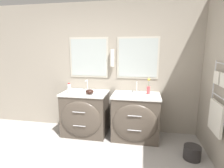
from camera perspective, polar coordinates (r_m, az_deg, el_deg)
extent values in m
cube|color=#9E9384|center=(3.63, -2.67, 5.13)|extent=(5.37, 0.06, 2.60)
cube|color=#BCB7A8|center=(3.66, -7.57, 8.56)|extent=(0.82, 0.01, 0.81)
cube|color=#B2BCBA|center=(3.65, -7.63, 8.55)|extent=(0.75, 0.01, 0.74)
cube|color=#BCB7A8|center=(3.49, 8.41, 8.41)|extent=(0.82, 0.01, 0.81)
cube|color=#B2BCBA|center=(3.48, 8.41, 8.40)|extent=(0.75, 0.01, 0.74)
cylinder|color=white|center=(3.49, 0.06, 8.52)|extent=(0.09, 0.09, 0.34)
cube|color=silver|center=(3.54, 0.22, 8.57)|extent=(0.05, 0.02, 0.08)
cylinder|color=silver|center=(3.03, 30.18, -1.03)|extent=(0.02, 0.02, 0.82)
cylinder|color=silver|center=(2.74, 32.72, 5.58)|extent=(0.02, 0.51, 0.02)
cylinder|color=silver|center=(2.76, 32.38, 2.46)|extent=(0.02, 0.51, 0.02)
cylinder|color=silver|center=(2.78, 32.06, -0.61)|extent=(0.02, 0.51, 0.02)
cylinder|color=silver|center=(2.81, 31.73, -3.62)|extent=(0.02, 0.51, 0.02)
cylinder|color=silver|center=(2.85, 31.42, -6.56)|extent=(0.02, 0.51, 0.02)
cylinder|color=silver|center=(2.90, 31.11, -9.41)|extent=(0.02, 0.51, 0.02)
cube|color=silver|center=(2.89, 30.77, -9.39)|extent=(0.04, 0.43, 0.45)
cube|color=silver|center=(2.66, 32.78, 1.00)|extent=(0.04, 0.17, 0.18)
cube|color=silver|center=(2.86, 31.12, 1.79)|extent=(0.04, 0.17, 0.18)
cube|color=#4C4238|center=(3.60, -8.61, -9.58)|extent=(0.86, 0.58, 0.83)
ellipsoid|color=#4C4238|center=(3.35, -10.23, -11.29)|extent=(0.79, 0.13, 0.69)
cube|color=silver|center=(3.48, -8.82, -2.95)|extent=(0.88, 0.61, 0.03)
ellipsoid|color=white|center=(3.45, -8.96, -3.43)|extent=(0.42, 0.37, 0.08)
cylinder|color=silver|center=(3.23, -10.80, -9.06)|extent=(0.24, 0.01, 0.01)
cylinder|color=silver|center=(3.33, -10.62, -13.33)|extent=(0.24, 0.01, 0.01)
cube|color=#4C4238|center=(3.43, 7.68, -10.68)|extent=(0.86, 0.58, 0.83)
ellipsoid|color=#4C4238|center=(3.16, 7.42, -12.63)|extent=(0.79, 0.13, 0.69)
cube|color=silver|center=(3.29, 7.88, -3.73)|extent=(0.88, 0.61, 0.03)
ellipsoid|color=white|center=(3.27, 7.84, -4.25)|extent=(0.42, 0.37, 0.08)
cylinder|color=silver|center=(3.03, 7.42, -10.34)|extent=(0.24, 0.01, 0.01)
cylinder|color=silver|center=(3.14, 7.29, -14.83)|extent=(0.24, 0.01, 0.01)
cylinder|color=silver|center=(3.59, -8.05, -0.34)|extent=(0.02, 0.02, 0.22)
cylinder|color=silver|center=(3.52, -8.41, 1.07)|extent=(0.02, 0.12, 0.02)
cylinder|color=silver|center=(3.64, -9.06, -1.75)|extent=(0.03, 0.03, 0.04)
cylinder|color=silver|center=(3.59, -6.95, -1.85)|extent=(0.03, 0.03, 0.04)
cylinder|color=silver|center=(3.42, 8.06, -0.95)|extent=(0.02, 0.02, 0.22)
cylinder|color=silver|center=(3.34, 8.06, 0.52)|extent=(0.02, 0.12, 0.02)
cylinder|color=silver|center=(3.44, 6.85, -2.44)|extent=(0.03, 0.03, 0.04)
cylinder|color=silver|center=(3.44, 9.18, -2.53)|extent=(0.03, 0.03, 0.04)
cylinder|color=silver|center=(3.46, -13.79, -1.44)|extent=(0.07, 0.07, 0.17)
cylinder|color=red|center=(3.44, -13.86, 0.16)|extent=(0.04, 0.04, 0.02)
ellipsoid|color=black|center=(3.31, -7.32, -2.50)|extent=(0.15, 0.15, 0.09)
cylinder|color=#CC4C51|center=(3.35, 11.80, -2.01)|extent=(0.06, 0.06, 0.15)
cylinder|color=#477238|center=(3.32, 11.89, 0.35)|extent=(0.01, 0.01, 0.13)
sphere|color=#E5BF47|center=(3.31, 11.94, 1.48)|extent=(0.06, 0.06, 0.06)
cube|color=white|center=(3.16, 4.01, -3.74)|extent=(0.08, 0.06, 0.02)
ellipsoid|color=#F2E5CC|center=(3.15, 4.01, -3.36)|extent=(0.05, 0.03, 0.02)
cylinder|color=#282626|center=(3.18, 24.69, -19.66)|extent=(0.26, 0.26, 0.21)
torus|color=#282626|center=(3.14, 24.84, -18.08)|extent=(0.26, 0.26, 0.01)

